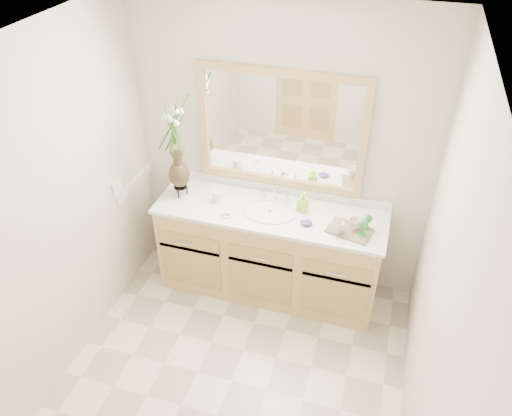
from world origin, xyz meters
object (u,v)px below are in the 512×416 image
(flower_vase, at_px, (175,134))
(soap_bottle, at_px, (303,203))
(tray, at_px, (350,230))
(tumbler, at_px, (217,196))

(flower_vase, height_order, soap_bottle, flower_vase)
(flower_vase, relative_size, tray, 2.55)
(flower_vase, distance_m, soap_bottle, 1.12)
(tumbler, distance_m, soap_bottle, 0.69)
(flower_vase, height_order, tray, flower_vase)
(tumbler, bearing_deg, soap_bottle, 5.68)
(tumbler, height_order, tray, tumbler)
(tumbler, height_order, soap_bottle, soap_bottle)
(flower_vase, height_order, tumbler, flower_vase)
(tumbler, relative_size, tray, 0.31)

